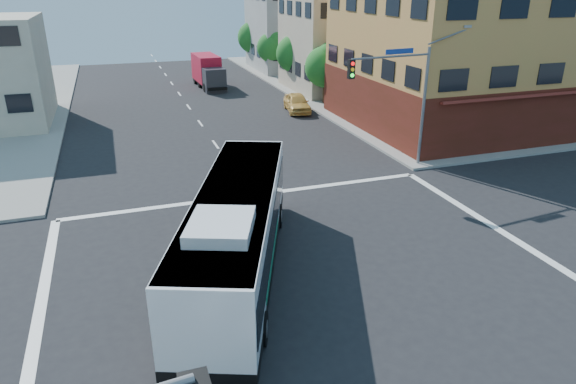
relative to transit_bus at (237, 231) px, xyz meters
name	(u,v)px	position (x,y,z in m)	size (l,w,h in m)	color
ground	(321,291)	(2.51, -2.14, -1.84)	(120.00, 120.00, 0.00)	black
sidewalk_ne	(485,77)	(37.51, 32.86, -1.77)	(50.00, 50.00, 0.15)	gray
corner_building_ne	(476,46)	(22.49, 16.34, 4.05)	(18.10, 15.44, 14.00)	#B48540
building_east_near	(350,44)	(19.49, 31.84, 2.66)	(12.06, 10.06, 9.00)	tan
building_east_far	(302,28)	(19.49, 45.84, 3.16)	(12.06, 10.06, 10.00)	#9B9B96
signal_mast_ne	(401,86)	(11.59, 8.48, 3.14)	(7.91, 1.13, 8.07)	slate
street_tree_a	(326,64)	(14.41, 25.78, 1.75)	(3.60, 3.60, 5.53)	#3A2515
street_tree_b	(296,51)	(14.41, 33.78, 1.91)	(3.80, 3.80, 5.79)	#3A2515
street_tree_c	(273,46)	(14.41, 41.78, 1.62)	(3.40, 3.40, 5.29)	#3A2515
street_tree_d	(254,35)	(14.41, 49.78, 2.04)	(4.00, 4.00, 6.03)	#3A2515
transit_bus	(237,231)	(0.00, 0.00, 0.00)	(7.17, 12.83, 3.77)	black
box_truck	(208,72)	(5.96, 37.29, -0.27)	(2.39, 7.26, 3.23)	#2A2A2F
parked_car	(297,103)	(11.05, 24.08, -1.07)	(1.82, 4.52, 1.54)	#E4B14F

